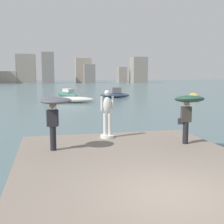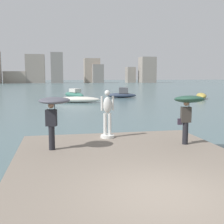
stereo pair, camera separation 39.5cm
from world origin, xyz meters
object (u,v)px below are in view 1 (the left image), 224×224
at_px(boat_leftward, 67,94).
at_px(boat_near, 71,100).
at_px(onlooker_right, 188,104).
at_px(boat_mid, 194,96).
at_px(boat_rightward, 115,94).
at_px(statue_white_figure, 107,116).
at_px(onlooker_left, 55,107).

bearing_deg(boat_leftward, boat_near, -90.54).
height_order(onlooker_right, boat_near, onlooker_right).
bearing_deg(boat_mid, boat_near, -170.93).
bearing_deg(boat_leftward, boat_mid, -14.96).
bearing_deg(boat_mid, boat_rightward, 160.33).
bearing_deg(statue_white_figure, onlooker_left, -144.23).
bearing_deg(onlooker_right, boat_mid, 60.41).
distance_m(boat_mid, boat_leftward, 17.80).
xyz_separation_m(onlooker_right, boat_near, (-2.60, 23.06, -1.62)).
bearing_deg(onlooker_left, boat_rightward, 72.28).
bearing_deg(boat_leftward, onlooker_left, -94.95).
height_order(onlooker_right, boat_rightward, onlooker_right).
height_order(statue_white_figure, boat_near, statue_white_figure).
height_order(boat_leftward, boat_rightward, boat_rightward).
relative_size(statue_white_figure, onlooker_left, 1.07).
distance_m(statue_white_figure, onlooker_left, 2.85).
relative_size(statue_white_figure, boat_mid, 0.45).
bearing_deg(onlooker_right, boat_near, 96.44).
bearing_deg(boat_rightward, boat_mid, -19.67).
height_order(statue_white_figure, onlooker_left, statue_white_figure).
bearing_deg(boat_mid, statue_white_figure, -126.12).
height_order(onlooker_left, boat_leftward, onlooker_left).
height_order(boat_near, boat_mid, boat_mid).
distance_m(statue_white_figure, onlooker_right, 3.45).
xyz_separation_m(onlooker_left, boat_mid, (19.81, 25.67, -1.57)).
xyz_separation_m(onlooker_right, boat_leftward, (-2.53, 30.41, -1.46)).
xyz_separation_m(onlooker_right, boat_mid, (14.66, 25.81, -1.59)).
relative_size(onlooker_right, boat_rightward, 0.44).
height_order(onlooker_left, boat_rightward, onlooker_left).
distance_m(statue_white_figure, boat_mid, 29.78).
bearing_deg(onlooker_left, boat_mid, 52.34).
relative_size(statue_white_figure, boat_near, 0.38).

